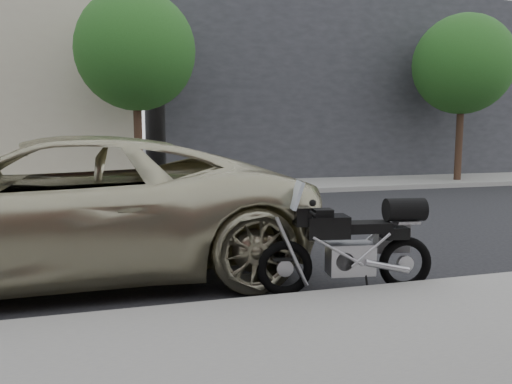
# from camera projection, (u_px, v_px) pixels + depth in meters

# --- Properties ---
(ground) EXTENTS (120.00, 120.00, 0.00)m
(ground) POSITION_uv_depth(u_px,v_px,m) (264.00, 231.00, 9.53)
(ground) COLOR black
(ground) RESTS_ON ground
(far_sidewalk) EXTENTS (44.00, 3.00, 0.15)m
(far_sidewalk) POSITION_uv_depth(u_px,v_px,m) (204.00, 188.00, 15.72)
(far_sidewalk) COLOR gray
(far_sidewalk) RESTS_ON ground
(far_building_dark) EXTENTS (16.00, 11.00, 7.00)m
(far_building_dark) POSITION_uv_depth(u_px,v_px,m) (322.00, 96.00, 23.88)
(far_building_dark) COLOR #2A2A2F
(far_building_dark) RESTS_ON ground
(street_tree_left) EXTENTS (3.40, 3.40, 5.70)m
(street_tree_left) POSITION_uv_depth(u_px,v_px,m) (463.00, 65.00, 17.19)
(street_tree_left) COLOR #39261A
(street_tree_left) RESTS_ON far_sidewalk
(street_tree_mid) EXTENTS (3.40, 3.40, 5.70)m
(street_tree_mid) POSITION_uv_depth(u_px,v_px,m) (136.00, 51.00, 14.19)
(street_tree_mid) COLOR #39261A
(street_tree_mid) RESTS_ON far_sidewalk
(motorcycle) EXTENTS (2.12, 0.71, 1.35)m
(motorcycle) POSITION_uv_depth(u_px,v_px,m) (357.00, 244.00, 5.89)
(motorcycle) COLOR black
(motorcycle) RESTS_ON ground
(minivan) EXTENTS (6.66, 3.10, 1.85)m
(minivan) POSITION_uv_depth(u_px,v_px,m) (52.00, 207.00, 6.44)
(minivan) COLOR #B7B18E
(minivan) RESTS_ON ground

